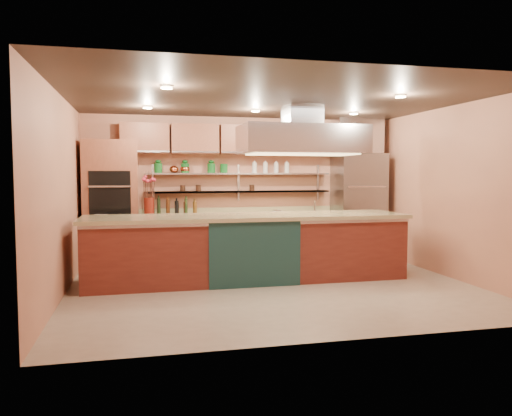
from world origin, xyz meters
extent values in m
cube|color=tan|center=(0.00, 0.00, -0.01)|extent=(6.00, 5.00, 0.02)
cube|color=black|center=(0.00, 0.00, 2.80)|extent=(6.00, 5.00, 0.02)
cube|color=#B87557|center=(0.00, 2.50, 1.40)|extent=(6.00, 0.04, 2.80)
cube|color=#B87557|center=(0.00, -2.50, 1.40)|extent=(6.00, 0.04, 2.80)
cube|color=#B87557|center=(-3.00, 0.00, 1.40)|extent=(0.04, 5.00, 2.80)
cube|color=#B87557|center=(3.00, 0.00, 1.40)|extent=(0.04, 5.00, 2.80)
cube|color=brown|center=(-2.45, 2.18, 1.15)|extent=(0.95, 0.64, 2.30)
cube|color=gray|center=(2.35, 2.14, 1.05)|extent=(0.95, 0.72, 2.10)
cube|color=#A08660|center=(-0.05, 2.20, 0.47)|extent=(3.84, 0.64, 0.93)
cube|color=#B2B4BA|center=(-0.05, 2.37, 1.35)|extent=(3.60, 0.26, 0.03)
cube|color=#B2B4BA|center=(-0.05, 2.37, 1.70)|extent=(3.60, 0.26, 0.03)
cube|color=brown|center=(0.00, 2.32, 2.35)|extent=(4.60, 0.36, 0.55)
cube|color=#B2B4BA|center=(0.62, 0.57, 2.25)|extent=(2.00, 1.00, 0.45)
cube|color=#FFE5A5|center=(0.00, 0.20, 2.77)|extent=(4.00, 2.80, 0.02)
cube|color=maroon|center=(-0.28, 0.57, 0.52)|extent=(5.02, 1.10, 1.05)
cylinder|color=#63180E|center=(-1.78, 2.15, 1.10)|extent=(0.25, 0.25, 0.33)
cube|color=black|center=(-1.28, 2.15, 1.06)|extent=(0.81, 0.49, 0.25)
cube|color=silver|center=(0.66, 2.15, 0.98)|extent=(0.20, 0.17, 0.10)
cylinder|color=white|center=(1.46, 2.25, 1.05)|extent=(0.04, 0.04, 0.24)
ellipsoid|color=#B24F29|center=(-1.31, 2.37, 1.78)|extent=(0.22, 0.22, 0.14)
cylinder|color=#104E1A|center=(-0.35, 2.37, 1.80)|extent=(0.17, 0.17, 0.17)
camera|label=1|loc=(-1.95, -7.16, 1.71)|focal=35.00mm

